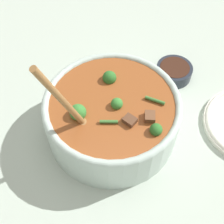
{
  "coord_description": "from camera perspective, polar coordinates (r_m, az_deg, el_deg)",
  "views": [
    {
      "loc": [
        0.37,
        -0.13,
        0.62
      ],
      "look_at": [
        0.0,
        0.0,
        0.07
      ],
      "focal_mm": 50.0,
      "sensor_mm": 36.0,
      "label": 1
    }
  ],
  "objects": [
    {
      "name": "ground_plane",
      "position": [
        0.74,
        -0.0,
        -3.29
      ],
      "size": [
        4.0,
        4.0,
        0.0
      ],
      "primitive_type": "plane",
      "color": "#ADBCAD"
    },
    {
      "name": "condiment_bowl",
      "position": [
        0.85,
        11.27,
        7.35
      ],
      "size": [
        0.09,
        0.09,
        0.03
      ],
      "color": "#232833",
      "rests_on": "ground_plane"
    },
    {
      "name": "stew_bowl",
      "position": [
        0.69,
        -0.02,
        -0.49
      ],
      "size": [
        0.3,
        0.3,
        0.3
      ],
      "color": "#B2C6BC",
      "rests_on": "ground_plane"
    }
  ]
}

